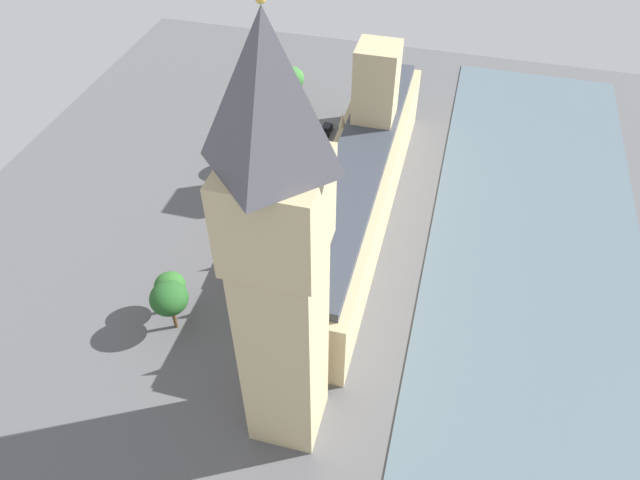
# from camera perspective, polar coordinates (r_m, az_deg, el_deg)

# --- Properties ---
(ground_plane) EXTENTS (140.13, 140.13, 0.00)m
(ground_plane) POSITION_cam_1_polar(r_m,az_deg,el_deg) (109.36, 2.44, 2.24)
(ground_plane) COLOR #565659
(river_thames) EXTENTS (36.14, 126.12, 0.25)m
(river_thames) POSITION_cam_1_polar(r_m,az_deg,el_deg) (109.47, 19.87, -0.83)
(river_thames) COLOR slate
(river_thames) RESTS_ON ground
(parliament_building) EXTENTS (11.84, 70.13, 27.56)m
(parliament_building) POSITION_cam_1_polar(r_m,az_deg,el_deg) (105.31, 3.80, 5.65)
(parliament_building) COLOR tan
(parliament_building) RESTS_ON ground
(clock_tower) EXTENTS (9.56, 9.56, 56.80)m
(clock_tower) POSITION_cam_1_polar(r_m,az_deg,el_deg) (59.83, -3.94, -2.64)
(clock_tower) COLOR tan
(clock_tower) RESTS_ON ground
(car_black_midblock) EXTENTS (2.05, 4.38, 1.74)m
(car_black_midblock) POSITION_cam_1_polar(r_m,az_deg,el_deg) (130.45, 0.62, 10.57)
(car_black_midblock) COLOR black
(car_black_midblock) RESTS_ON ground
(double_decker_bus_kerbside) EXTENTS (2.73, 10.52, 4.75)m
(double_decker_bus_kerbside) POSITION_cam_1_polar(r_m,az_deg,el_deg) (119.93, -1.39, 8.21)
(double_decker_bus_kerbside) COLOR red
(double_decker_bus_kerbside) RESTS_ON ground
(car_yellow_cab_near_tower) EXTENTS (1.89, 4.22, 1.74)m
(car_yellow_cab_near_tower) POSITION_cam_1_polar(r_m,az_deg,el_deg) (110.58, -2.78, 3.40)
(car_yellow_cab_near_tower) COLOR gold
(car_yellow_cab_near_tower) RESTS_ON ground
(double_decker_bus_corner) EXTENTS (3.09, 10.62, 4.75)m
(double_decker_bus_corner) POSITION_cam_1_polar(r_m,az_deg,el_deg) (99.79, -6.39, -1.01)
(double_decker_bus_corner) COLOR red
(double_decker_bus_corner) RESTS_ON ground
(car_dark_green_opposite_hall) EXTENTS (1.94, 4.68, 1.74)m
(car_dark_green_opposite_hall) POSITION_cam_1_polar(r_m,az_deg,el_deg) (94.41, -6.95, -6.05)
(car_dark_green_opposite_hall) COLOR #19472D
(car_dark_green_opposite_hall) RESTS_ON ground
(pedestrian_under_trees) EXTENTS (0.65, 0.64, 1.55)m
(pedestrian_under_trees) POSITION_cam_1_polar(r_m,az_deg,el_deg) (95.41, -3.80, -5.21)
(pedestrian_under_trees) COLOR black
(pedestrian_under_trees) RESTS_ON ground
(pedestrian_leading) EXTENTS (0.58, 0.65, 1.54)m
(pedestrian_leading) POSITION_cam_1_polar(r_m,az_deg,el_deg) (104.06, -2.05, 0.12)
(pedestrian_leading) COLOR maroon
(pedestrian_leading) RESTS_ON ground
(pedestrian_trailing) EXTENTS (0.70, 0.70, 1.71)m
(pedestrian_trailing) POSITION_cam_1_polar(r_m,az_deg,el_deg) (130.67, 2.34, 10.54)
(pedestrian_trailing) COLOR black
(pedestrian_trailing) RESTS_ON ground
(plane_tree_far_end) EXTENTS (5.66, 5.66, 9.04)m
(plane_tree_far_end) POSITION_cam_1_polar(r_m,az_deg,el_deg) (89.62, -14.26, -5.45)
(plane_tree_far_end) COLOR brown
(plane_tree_far_end) RESTS_ON ground
(plane_tree_by_river_gate) EXTENTS (5.99, 5.99, 8.92)m
(plane_tree_by_river_gate) POSITION_cam_1_polar(r_m,az_deg,el_deg) (117.77, -5.81, 9.43)
(plane_tree_by_river_gate) COLOR brown
(plane_tree_by_river_gate) RESTS_ON ground
(plane_tree_slot_10) EXTENTS (6.18, 6.18, 9.70)m
(plane_tree_slot_10) POSITION_cam_1_polar(r_m,az_deg,el_deg) (136.48, -2.85, 15.17)
(plane_tree_slot_10) COLOR brown
(plane_tree_slot_10) RESTS_ON ground
(plane_tree_slot_11) EXTENTS (4.76, 4.76, 7.67)m
(plane_tree_slot_11) POSITION_cam_1_polar(r_m,az_deg,el_deg) (92.59, -14.17, -4.30)
(plane_tree_slot_11) COLOR brown
(plane_tree_slot_11) RESTS_ON ground
(street_lamp_slot_12) EXTENTS (0.56, 0.56, 5.69)m
(street_lamp_slot_12) POSITION_cam_1_polar(r_m,az_deg,el_deg) (122.88, -4.89, 9.82)
(street_lamp_slot_12) COLOR black
(street_lamp_slot_12) RESTS_ON ground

